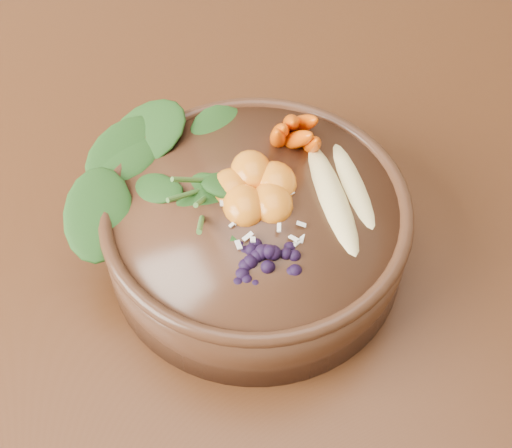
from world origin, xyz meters
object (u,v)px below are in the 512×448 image
(dining_table, at_px, (256,192))
(carrot_cluster, at_px, (296,110))
(mandarin_cluster, at_px, (255,179))
(kale_heap, at_px, (199,148))
(banana_halves, at_px, (344,181))
(stoneware_bowl, at_px, (256,231))
(blueberry_pile, at_px, (271,244))

(dining_table, height_order, carrot_cluster, carrot_cluster)
(carrot_cluster, distance_m, mandarin_cluster, 0.07)
(mandarin_cluster, bearing_deg, carrot_cluster, 48.19)
(kale_heap, distance_m, banana_halves, 0.13)
(dining_table, distance_m, stoneware_bowl, 0.20)
(kale_heap, height_order, banana_halves, kale_heap)
(stoneware_bowl, bearing_deg, dining_table, 78.54)
(stoneware_bowl, height_order, mandarin_cluster, mandarin_cluster)
(stoneware_bowl, bearing_deg, banana_halves, 0.74)
(stoneware_bowl, xyz_separation_m, mandarin_cluster, (0.00, 0.02, 0.05))
(stoneware_bowl, xyz_separation_m, blueberry_pile, (0.00, -0.05, 0.05))
(dining_table, xyz_separation_m, banana_halves, (0.04, -0.15, 0.18))
(banana_halves, bearing_deg, mandarin_cluster, 170.25)
(blueberry_pile, bearing_deg, banana_halves, 36.48)
(kale_heap, xyz_separation_m, banana_halves, (0.11, -0.05, -0.01))
(dining_table, xyz_separation_m, stoneware_bowl, (-0.03, -0.15, 0.13))
(kale_heap, bearing_deg, dining_table, 53.96)
(carrot_cluster, bearing_deg, mandarin_cluster, -129.81)
(mandarin_cluster, xyz_separation_m, blueberry_pile, (-0.00, -0.07, 0.00))
(blueberry_pile, bearing_deg, kale_heap, 109.80)
(dining_table, height_order, banana_halves, banana_halves)
(banana_halves, xyz_separation_m, mandarin_cluster, (-0.07, 0.02, 0.00))
(dining_table, bearing_deg, stoneware_bowl, -101.46)
(carrot_cluster, relative_size, mandarin_cluster, 0.87)
(carrot_cluster, bearing_deg, dining_table, 104.92)
(kale_heap, relative_size, banana_halves, 1.17)
(blueberry_pile, bearing_deg, mandarin_cluster, 88.73)
(dining_table, distance_m, carrot_cluster, 0.22)
(stoneware_bowl, height_order, blueberry_pile, blueberry_pile)
(blueberry_pile, bearing_deg, dining_table, 81.74)
(mandarin_cluster, bearing_deg, banana_halves, -11.75)
(dining_table, distance_m, banana_halves, 0.24)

